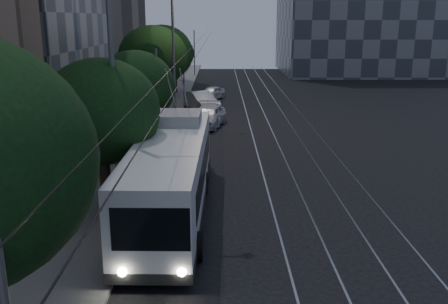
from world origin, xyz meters
name	(u,v)px	position (x,y,z in m)	size (l,w,h in m)	color
ground	(271,230)	(0.00, 0.00, 0.00)	(120.00, 120.00, 0.00)	black
sidewalk	(146,121)	(-7.50, 20.00, 0.07)	(5.00, 90.00, 0.15)	slate
tram_rails	(278,121)	(2.50, 20.00, 0.01)	(4.52, 90.00, 0.02)	#999AA2
overhead_wires	(178,75)	(-4.97, 20.00, 3.47)	(2.23, 90.00, 6.00)	black
trolleybus	(172,174)	(-3.78, 1.55, 1.67)	(2.77, 12.19, 5.63)	silver
pickup_silver	(176,144)	(-4.30, 9.28, 0.92)	(3.05, 6.62, 1.84)	gray
car_white_a	(209,116)	(-2.70, 18.15, 0.77)	(1.82, 4.51, 1.54)	silver
car_white_b	(208,114)	(-2.75, 19.50, 0.68)	(1.91, 4.71, 1.37)	#B5B5B9
car_white_c	(202,101)	(-3.44, 24.50, 0.79)	(1.68, 4.81, 1.58)	silver
car_white_d	(212,93)	(-2.70, 30.28, 0.64)	(1.50, 3.73, 1.27)	silver
tree_1	(101,112)	(-6.50, 2.05, 4.07)	(4.61, 4.61, 6.16)	#31261B
tree_2	(135,87)	(-6.50, 9.96, 3.94)	(4.41, 4.41, 5.94)	#31261B
tree_3	(153,57)	(-7.00, 21.57, 4.69)	(5.30, 5.30, 7.09)	#31261B
tree_4	(162,53)	(-6.97, 27.31, 4.58)	(5.43, 5.43, 7.04)	#31261B
tree_5	(174,54)	(-6.50, 34.13, 4.09)	(3.99, 3.99, 5.91)	#31261B
streetlamp_near	(123,48)	(-5.37, 1.30, 6.52)	(2.61, 0.44, 10.92)	slate
streetlamp_far	(179,33)	(-4.77, 19.09, 6.57)	(2.63, 0.44, 11.01)	slate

